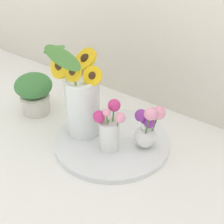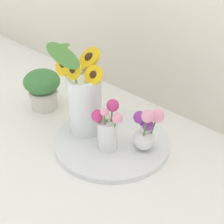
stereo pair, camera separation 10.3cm
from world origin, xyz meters
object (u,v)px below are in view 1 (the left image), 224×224
Objects in this scene: vase_small_center at (109,128)px; vase_bulb_right at (147,129)px; serving_tray at (112,141)px; potted_plant at (34,92)px; mason_jar_sunflowers at (81,99)px.

vase_bulb_right is (0.09, 0.08, -0.01)m from vase_small_center.
potted_plant reaches higher than serving_tray.
potted_plant is at bearing 176.55° from vase_small_center.
vase_small_center is at bearing -3.45° from potted_plant.
vase_bulb_right reaches higher than potted_plant.
potted_plant is (-0.37, -0.02, 0.08)m from serving_tray.
mason_jar_sunflowers is at bearing -168.09° from serving_tray.
mason_jar_sunflowers reaches higher than potted_plant.
mason_jar_sunflowers is 2.08× the size of potted_plant.
mason_jar_sunflowers is 2.00× the size of vase_bulb_right.
serving_tray is 0.10m from vase_small_center.
mason_jar_sunflowers reaches higher than vase_bulb_right.
vase_small_center is (0.02, -0.04, 0.09)m from serving_tray.
mason_jar_sunflowers is 0.24m from vase_bulb_right.
mason_jar_sunflowers is 0.26m from potted_plant.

